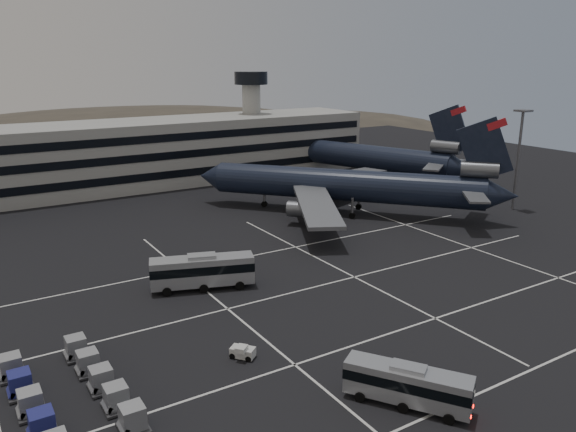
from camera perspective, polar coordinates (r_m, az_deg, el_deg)
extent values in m
plane|color=black|center=(63.41, 0.40, -9.51)|extent=(260.00, 260.00, 0.00)
cube|color=silver|center=(48.70, 15.14, -18.60)|extent=(90.00, 0.25, 0.01)
cube|color=silver|center=(56.14, 6.00, -13.15)|extent=(90.00, 0.25, 0.01)
cube|color=silver|center=(66.52, -1.46, -8.26)|extent=(90.00, 0.25, 0.01)
cube|color=silver|center=(78.04, -6.69, -4.65)|extent=(90.00, 0.25, 0.01)
cube|color=silver|center=(65.63, -6.93, -8.72)|extent=(0.25, 55.00, 0.01)
cube|color=silver|center=(74.29, 5.79, -5.70)|extent=(0.25, 55.00, 0.01)
cube|color=silver|center=(88.77, 17.15, -2.73)|extent=(0.25, 55.00, 0.01)
cube|color=gray|center=(125.93, -17.46, 5.84)|extent=(120.00, 18.00, 14.00)
cube|color=black|center=(117.95, -16.18, 3.58)|extent=(118.00, 0.20, 1.60)
cube|color=black|center=(117.21, -16.33, 5.49)|extent=(118.00, 0.20, 1.60)
cube|color=black|center=(116.66, -16.47, 7.28)|extent=(118.00, 0.20, 1.60)
cylinder|color=gray|center=(139.90, -3.70, 9.10)|extent=(4.40, 4.40, 22.00)
cylinder|color=black|center=(139.05, -3.78, 13.82)|extent=(8.00, 8.00, 3.00)
ellipsoid|color=#38332B|center=(230.34, -16.15, 4.96)|extent=(252.00, 180.00, 44.00)
ellipsoid|color=#38332B|center=(262.33, 0.90, 7.82)|extent=(168.00, 120.00, 24.00)
cylinder|color=slate|center=(110.52, 22.30, 5.15)|extent=(0.50, 0.50, 18.00)
cube|color=slate|center=(109.41, 22.80, 9.84)|extent=(2.40, 2.40, 0.35)
cylinder|color=black|center=(100.89, 5.83, 3.14)|extent=(35.72, 39.89, 5.60)
cone|color=black|center=(108.92, -7.84, 4.01)|extent=(7.18, 7.07, 5.60)
cone|color=black|center=(99.35, 20.98, 1.97)|extent=(7.08, 7.08, 5.04)
cube|color=black|center=(97.79, 19.35, 6.35)|extent=(6.59, 7.48, 10.97)
cube|color=red|center=(97.33, 20.47, 8.71)|extent=(2.54, 2.80, 2.24)
cylinder|color=#595B60|center=(98.31, 18.89, 4.48)|extent=(5.97, 6.30, 2.70)
cube|color=slate|center=(94.89, 18.45, 1.97)|extent=(7.07, 7.92, 0.87)
cube|color=slate|center=(103.09, 18.40, 3.02)|extent=(8.12, 6.44, 0.87)
cube|color=slate|center=(89.64, 2.97, 1.07)|extent=(14.89, 22.10, 1.75)
cylinder|color=#595B60|center=(93.62, 1.62, 0.65)|extent=(5.65, 5.92, 2.70)
cube|color=slate|center=(113.43, 6.09, 4.12)|extent=(22.59, 12.37, 1.75)
cylinder|color=#595B60|center=(111.52, 4.25, 3.07)|extent=(5.65, 5.92, 2.70)
cylinder|color=slate|center=(105.55, -2.42, 2.10)|extent=(0.44, 0.44, 3.00)
cylinder|color=black|center=(105.95, -2.41, 1.23)|extent=(1.10, 1.16, 1.10)
cylinder|color=slate|center=(98.17, 6.55, 0.96)|extent=(0.44, 0.44, 3.00)
cylinder|color=black|center=(98.60, 6.52, 0.04)|extent=(1.10, 1.16, 1.10)
cylinder|color=slate|center=(104.28, 7.21, 1.82)|extent=(0.44, 0.44, 3.00)
cylinder|color=black|center=(104.69, 7.18, 0.94)|extent=(1.10, 1.16, 1.10)
cylinder|color=black|center=(132.49, 6.59, 6.13)|extent=(21.91, 46.96, 5.60)
cone|color=black|center=(147.60, -2.18, 7.20)|extent=(6.81, 6.16, 5.60)
cone|color=black|center=(121.12, 17.37, 4.62)|extent=(6.46, 6.44, 5.04)
cube|color=black|center=(121.25, 16.11, 8.27)|extent=(3.76, 9.06, 10.97)
cube|color=red|center=(120.27, 16.93, 10.17)|extent=(1.64, 3.22, 2.24)
cylinder|color=#595B60|center=(121.87, 15.77, 6.77)|extent=(4.61, 6.56, 2.70)
cube|color=slate|center=(118.80, 14.64, 4.91)|extent=(8.05, 6.72, 0.87)
cube|color=slate|center=(126.45, 16.18, 5.43)|extent=(7.89, 4.25, 0.87)
cylinder|color=slate|center=(133.01, 6.55, 4.86)|extent=(0.44, 0.44, 3.00)
cylinder|color=black|center=(133.33, 6.53, 4.16)|extent=(0.85, 1.21, 1.10)
cube|color=#9B9EA3|center=(47.83, 12.03, -16.38)|extent=(7.54, 9.66, 2.75)
cube|color=black|center=(47.65, 12.05, -16.05)|extent=(7.62, 9.75, 0.87)
cube|color=#9B9EA3|center=(47.03, 12.14, -14.79)|extent=(2.76, 3.11, 0.32)
cylinder|color=black|center=(47.23, 16.03, -19.23)|extent=(0.74, 0.90, 0.88)
cylinder|color=black|center=(49.14, 16.46, -17.76)|extent=(0.74, 0.90, 0.88)
cylinder|color=black|center=(47.66, 11.61, -18.55)|extent=(0.74, 0.90, 0.88)
cylinder|color=black|center=(49.55, 12.24, -17.13)|extent=(0.74, 0.90, 0.88)
cylinder|color=black|center=(48.34, 7.33, -17.79)|extent=(0.74, 0.90, 0.88)
cylinder|color=black|center=(50.21, 8.13, -16.43)|extent=(0.74, 0.90, 0.88)
cube|color=#FF0C05|center=(47.26, 18.09, -18.83)|extent=(0.23, 0.19, 0.20)
cube|color=#FF0C05|center=(48.48, 18.30, -17.89)|extent=(0.23, 0.19, 0.20)
cube|color=#9B9EA3|center=(68.84, -8.69, -5.52)|extent=(12.58, 6.71, 3.37)
cube|color=black|center=(68.70, -8.71, -5.21)|extent=(12.66, 6.78, 1.07)
cube|color=#9B9EA3|center=(68.19, -8.76, -4.05)|extent=(3.77, 2.80, 0.39)
cylinder|color=black|center=(68.58, -4.92, -7.07)|extent=(1.14, 0.69, 1.08)
cylinder|color=black|center=(71.15, -5.23, -6.21)|extent=(1.14, 0.69, 1.08)
cylinder|color=black|center=(68.20, -8.54, -7.32)|extent=(1.14, 0.69, 1.08)
cylinder|color=black|center=(70.79, -8.72, -6.45)|extent=(1.14, 0.69, 1.08)
cylinder|color=black|center=(68.09, -12.20, -7.55)|extent=(1.14, 0.69, 1.08)
cylinder|color=black|center=(70.69, -12.24, -6.67)|extent=(1.14, 0.69, 1.08)
cube|color=silver|center=(54.12, -4.62, -13.62)|extent=(2.36, 2.51, 0.92)
cube|color=silver|center=(53.65, -4.12, -13.14)|extent=(1.45, 1.42, 0.51)
cylinder|color=black|center=(53.53, -4.03, -14.30)|extent=(0.53, 0.58, 0.57)
cylinder|color=black|center=(54.42, -3.56, -13.75)|extent=(0.53, 0.58, 0.57)
cylinder|color=black|center=(54.11, -5.67, -13.99)|extent=(0.53, 0.58, 0.57)
cylinder|color=black|center=(54.99, -5.18, -13.45)|extent=(0.53, 0.58, 0.57)
cube|color=#2D2D30|center=(46.67, -15.42, -20.04)|extent=(2.35, 2.66, 0.20)
cylinder|color=black|center=(46.71, -15.41, -20.11)|extent=(0.11, 0.22, 0.22)
cube|color=#92949A|center=(46.10, -15.52, -19.03)|extent=(1.89, 1.89, 1.79)
cube|color=navy|center=(47.62, -23.73, -18.65)|extent=(1.89, 1.89, 1.79)
cube|color=#2D2D30|center=(49.31, -16.98, -18.04)|extent=(2.35, 2.66, 0.20)
cylinder|color=black|center=(49.35, -16.98, -18.11)|extent=(0.11, 0.22, 0.22)
cube|color=#92949A|center=(48.77, -17.08, -17.06)|extent=(1.89, 1.89, 1.79)
cube|color=#2D2D30|center=(50.95, -24.58, -17.67)|extent=(2.35, 2.66, 0.20)
cylinder|color=black|center=(50.99, -24.57, -17.73)|extent=(0.11, 0.22, 0.22)
cube|color=#92949A|center=(50.43, -24.71, -16.72)|extent=(1.89, 1.89, 1.79)
cube|color=#2D2D30|center=(52.03, -18.36, -16.23)|extent=(2.35, 2.66, 0.20)
cylinder|color=black|center=(52.07, -18.35, -16.30)|extent=(0.11, 0.22, 0.22)
cube|color=#92949A|center=(51.53, -18.45, -15.29)|extent=(1.89, 1.89, 1.79)
cube|color=#2D2D30|center=(53.80, -25.45, -15.90)|extent=(2.35, 2.66, 0.20)
cylinder|color=black|center=(53.84, -25.44, -15.96)|extent=(0.11, 0.22, 0.22)
cube|color=navy|center=(53.31, -25.57, -14.98)|extent=(1.89, 1.89, 1.79)
cube|color=#2D2D30|center=(54.83, -19.57, -14.60)|extent=(2.35, 2.66, 0.20)
cylinder|color=black|center=(54.86, -19.56, -14.66)|extent=(0.11, 0.22, 0.22)
cube|color=#92949A|center=(54.35, -19.67, -13.69)|extent=(1.89, 1.89, 1.79)
cube|color=#2D2D30|center=(56.71, -26.21, -14.31)|extent=(2.35, 2.66, 0.20)
cylinder|color=black|center=(56.74, -26.20, -14.37)|extent=(0.11, 0.22, 0.22)
cube|color=#92949A|center=(56.24, -26.33, -13.42)|extent=(1.89, 1.89, 1.79)
cube|color=#2D2D30|center=(57.68, -20.65, -13.12)|extent=(2.35, 2.66, 0.20)
cylinder|color=black|center=(57.72, -20.64, -13.18)|extent=(0.11, 0.22, 0.22)
cube|color=#92949A|center=(57.23, -20.74, -12.24)|extent=(1.89, 1.89, 1.79)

